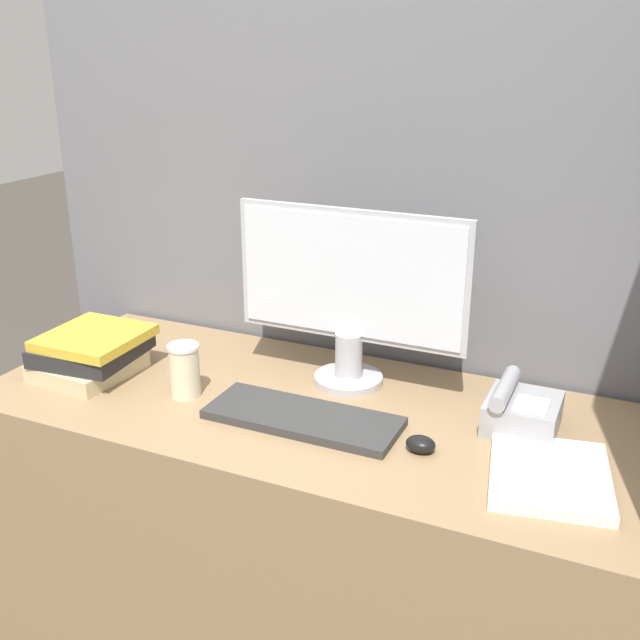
# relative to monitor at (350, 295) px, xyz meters

# --- Properties ---
(cubicle_panel_rear) EXTENTS (1.94, 0.04, 1.77)m
(cubicle_panel_rear) POSITION_rel_monitor_xyz_m (-0.05, 0.21, -0.06)
(cubicle_panel_rear) COLOR slate
(cubicle_panel_rear) RESTS_ON ground_plane
(desk) EXTENTS (1.54, 0.65, 0.72)m
(desk) POSITION_rel_monitor_xyz_m (-0.05, -0.15, -0.59)
(desk) COLOR #937551
(desk) RESTS_ON ground_plane
(monitor) EXTENTS (0.58, 0.17, 0.44)m
(monitor) POSITION_rel_monitor_xyz_m (0.00, 0.00, 0.00)
(monitor) COLOR #B7B7BC
(monitor) RESTS_ON desk
(keyboard) EXTENTS (0.44, 0.16, 0.02)m
(keyboard) POSITION_rel_monitor_xyz_m (-0.02, -0.23, -0.22)
(keyboard) COLOR #333333
(keyboard) RESTS_ON desk
(mouse) EXTENTS (0.06, 0.05, 0.03)m
(mouse) POSITION_rel_monitor_xyz_m (0.26, -0.25, -0.21)
(mouse) COLOR black
(mouse) RESTS_ON desk
(coffee_cup) EXTENTS (0.08, 0.08, 0.13)m
(coffee_cup) POSITION_rel_monitor_xyz_m (-0.33, -0.23, -0.16)
(coffee_cup) COLOR beige
(coffee_cup) RESTS_ON desk
(book_stack) EXTENTS (0.25, 0.26, 0.11)m
(book_stack) POSITION_rel_monitor_xyz_m (-0.62, -0.22, -0.17)
(book_stack) COLOR #C6B78C
(book_stack) RESTS_ON desk
(desk_telephone) EXTENTS (0.15, 0.18, 0.11)m
(desk_telephone) POSITION_rel_monitor_xyz_m (0.43, -0.06, -0.19)
(desk_telephone) COLOR #99999E
(desk_telephone) RESTS_ON desk
(paper_pile) EXTENTS (0.27, 0.30, 0.02)m
(paper_pile) POSITION_rel_monitor_xyz_m (0.52, -0.25, -0.22)
(paper_pile) COLOR white
(paper_pile) RESTS_ON desk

